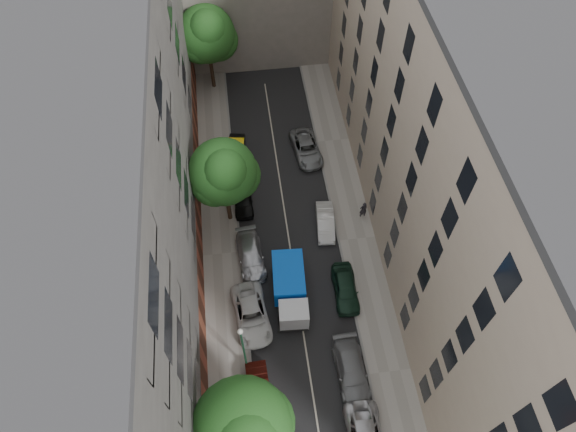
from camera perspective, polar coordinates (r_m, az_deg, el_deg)
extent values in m
plane|color=#4C4C49|center=(41.55, 0.22, -3.45)|extent=(120.00, 120.00, 0.00)
cube|color=black|center=(41.54, 0.22, -3.44)|extent=(8.00, 44.00, 0.02)
cube|color=gray|center=(41.45, -7.35, -4.20)|extent=(3.00, 44.00, 0.15)
cube|color=gray|center=(42.23, 7.65, -2.55)|extent=(3.00, 44.00, 0.15)
cube|color=#444340|center=(34.26, -18.32, 3.46)|extent=(8.00, 44.00, 20.00)
cube|color=#B5A28D|center=(36.11, 17.99, 6.98)|extent=(8.00, 44.00, 20.00)
cube|color=black|center=(38.82, 0.23, -8.81)|extent=(2.54, 5.75, 0.31)
cube|color=#B2B3B7|center=(37.14, 0.64, -10.89)|extent=(2.18, 1.79, 1.77)
cube|color=#0D63FF|center=(38.27, 0.05, -6.84)|extent=(2.52, 3.88, 1.87)
cylinder|color=black|center=(38.08, -0.88, -11.72)|extent=(0.29, 0.87, 0.87)
cylinder|color=black|center=(38.20, 2.13, -11.36)|extent=(0.29, 0.87, 0.87)
cylinder|color=black|center=(39.65, -1.51, -6.91)|extent=(0.29, 0.87, 0.87)
cylinder|color=black|center=(39.77, 1.34, -6.59)|extent=(0.29, 0.87, 0.87)
imported|color=#4F150F|center=(36.19, -3.21, -18.96)|extent=(1.61, 4.18, 1.36)
imported|color=silver|center=(38.10, -4.08, -10.87)|extent=(2.93, 5.42, 1.44)
imported|color=#B8B9BD|center=(40.41, -4.17, -4.42)|extent=(2.35, 4.97, 1.40)
imported|color=black|center=(43.58, -5.01, 1.87)|extent=(1.62, 3.96, 1.35)
imported|color=black|center=(47.09, -5.81, 7.13)|extent=(1.99, 4.24, 1.34)
imported|color=slate|center=(36.77, 7.06, -16.71)|extent=(2.14, 4.99, 1.43)
imported|color=#152F21|center=(39.14, 6.41, -7.99)|extent=(1.87, 4.38, 1.48)
imported|color=silver|center=(42.19, 4.17, -0.67)|extent=(1.76, 4.07, 1.30)
imported|color=gray|center=(47.12, 2.06, 7.50)|extent=(2.78, 5.13, 1.37)
sphere|color=#1F521B|center=(29.94, -5.17, -22.39)|extent=(5.56, 5.56, 5.56)
sphere|color=#1F521B|center=(30.99, -3.30, -21.92)|extent=(4.17, 4.17, 4.17)
cylinder|color=#382619|center=(42.05, -6.61, 0.96)|extent=(0.36, 0.36, 2.89)
cylinder|color=#382619|center=(40.08, -6.94, 3.03)|extent=(0.24, 0.24, 2.06)
sphere|color=#1F521B|center=(38.52, -7.24, 4.88)|extent=(5.16, 5.16, 5.16)
sphere|color=#1F521B|center=(39.51, -5.83, 4.55)|extent=(3.87, 3.87, 3.87)
sphere|color=#1F521B|center=(38.68, -8.14, 3.66)|extent=(3.61, 3.61, 3.61)
sphere|color=#1F521B|center=(37.18, -7.04, 5.04)|extent=(3.35, 3.35, 3.35)
cylinder|color=#382619|center=(53.56, -8.40, 15.32)|extent=(0.36, 0.36, 2.99)
cylinder|color=#382619|center=(51.98, -8.76, 17.48)|extent=(0.24, 0.24, 2.13)
sphere|color=#1F521B|center=(50.76, -9.07, 19.35)|extent=(5.33, 5.33, 5.33)
sphere|color=#1F521B|center=(51.64, -7.89, 18.80)|extent=(4.00, 4.00, 4.00)
sphere|color=#1F521B|center=(50.73, -9.78, 18.37)|extent=(3.73, 3.73, 3.73)
sphere|color=#1F521B|center=(49.46, -8.96, 19.88)|extent=(3.47, 3.47, 3.47)
cylinder|color=#1A5B38|center=(34.39, -4.92, -14.71)|extent=(0.14, 0.14, 6.22)
sphere|color=silver|center=(31.40, -5.34, -12.67)|extent=(0.36, 0.36, 0.36)
imported|color=black|center=(42.80, 8.37, 0.71)|extent=(0.69, 0.51, 1.75)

